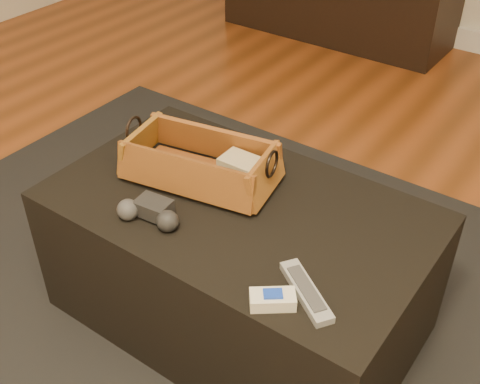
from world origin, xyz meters
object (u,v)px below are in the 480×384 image
Objects in this scene: silver_remote at (306,291)px; cream_gadget at (273,299)px; ottoman at (238,263)px; tv_remote at (191,172)px; wicker_basket at (201,164)px; game_controller at (150,212)px.

silver_remote is 1.69× the size of cream_gadget.
tv_remote is at bearing 175.38° from ottoman.
wicker_basket reaches higher than tv_remote.
wicker_basket reaches higher than cream_gadget.
cream_gadget is (0.43, -0.26, -0.01)m from tv_remote.
ottoman is 4.56× the size of tv_remote.
ottoman is at bearing 137.43° from cream_gadget.
wicker_basket is at bearing 167.62° from ottoman.
ottoman is 0.42m from cream_gadget.
tv_remote reaches higher than ottoman.
cream_gadget is at bearing -122.51° from silver_remote.
wicker_basket is at bearing 92.78° from game_controller.
cream_gadget is at bearing -8.39° from game_controller.
silver_remote is at bearing -29.77° from ottoman.
silver_remote reaches higher than ottoman.
ottoman is 5.51× the size of silver_remote.
ottoman is 9.34× the size of cream_gadget.
game_controller reaches higher than tv_remote.
game_controller reaches higher than silver_remote.
wicker_basket is at bearing 146.30° from cream_gadget.
game_controller is at bearing 171.61° from cream_gadget.
tv_remote is 0.03m from wicker_basket.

